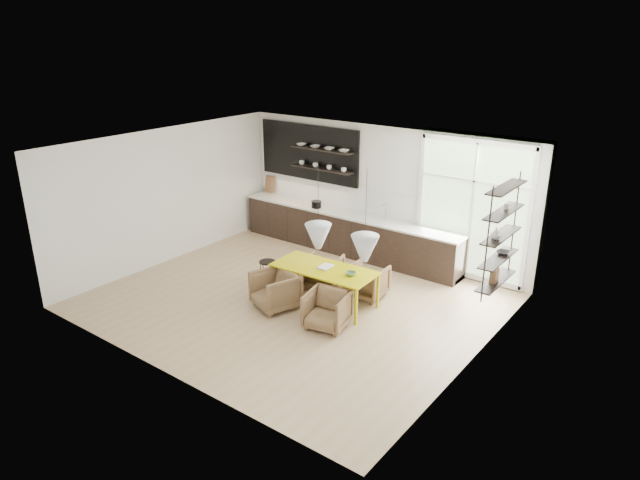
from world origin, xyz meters
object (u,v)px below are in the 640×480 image
Objects in this scene: dining_table at (324,271)px; armchair_front_right at (327,310)px; armchair_back_left at (323,271)px; armchair_back_right at (367,281)px; armchair_front_left at (275,290)px; wire_stool at (268,269)px.

dining_table reaches higher than armchair_front_right.
armchair_back_left is (-0.46, 0.58, -0.34)m from dining_table.
armchair_back_right is 1.78m from armchair_front_left.
armchair_back_right is at bearing 71.45° from armchair_front_left.
wire_stool is at bearing 147.42° from armchair_front_right.
armchair_front_left is (-0.14, -1.27, 0.03)m from armchair_back_left.
armchair_front_right is (0.10, -1.43, 0.01)m from armchair_back_right.
armchair_front_left is 1.68× the size of wire_stool.
armchair_front_left is at bearing -134.18° from dining_table.
armchair_back_left reaches higher than armchair_back_right.
armchair_front_left reaches higher than armchair_back_left.
armchair_back_right is at bearing 53.27° from dining_table.
wire_stool is at bearing 11.07° from armchair_back_left.
armchair_back_left is 1.02× the size of armchair_back_right.
armchair_back_left is at bearing 26.90° from wire_stool.
armchair_back_left is 0.93× the size of armchair_front_left.
armchair_back_right is at bearing 18.66° from wire_stool.
dining_table is at bearing -2.66° from wire_stool.
armchair_front_left is at bearing 67.64° from armchair_back_left.
wire_stool is (-0.87, 0.75, -0.06)m from armchair_front_left.
armchair_back_left is 1.65m from armchair_front_right.
wire_stool is at bearing 174.43° from dining_table.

